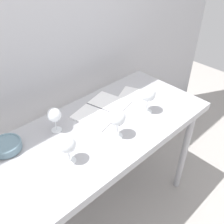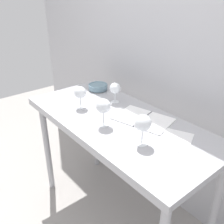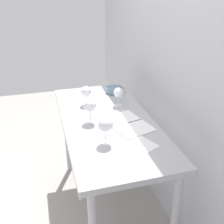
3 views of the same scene
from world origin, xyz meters
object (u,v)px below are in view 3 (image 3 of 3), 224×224
Objects in this scene: wine_glass_far_left at (119,93)px; wine_glass_near_center at (90,106)px; tasting_bowl at (115,90)px; wine_glass_near_left at (86,92)px; open_notebook at (128,124)px; wine_glass_near_right at (106,125)px; tasting_sheet_upper at (138,147)px.

wine_glass_far_left is 0.36m from wine_glass_near_center.
tasting_bowl is (-0.50, 0.33, -0.10)m from wine_glass_near_center.
wine_glass_near_left is 0.48m from open_notebook.
wine_glass_near_right reaches higher than tasting_bowl.
wine_glass_near_center is 0.61m from tasting_bowl.
tasting_bowl is (-0.28, 0.05, -0.08)m from wine_glass_far_left.
open_notebook reaches higher than tasting_sheet_upper.
wine_glass_far_left is 0.26m from wine_glass_near_left.
wine_glass_far_left is at bearing 160.21° from open_notebook.
wine_glass_near_right is at bearing -144.00° from tasting_sheet_upper.
wine_glass_far_left is 0.29m from tasting_bowl.
wine_glass_far_left is 0.85× the size of wine_glass_near_right.
tasting_sheet_upper is (0.30, -0.03, -0.00)m from open_notebook.
wine_glass_near_right is 1.12× the size of tasting_bowl.
wine_glass_near_right reaches higher than tasting_sheet_upper.
wine_glass_near_right is at bearing -24.89° from wine_glass_far_left.
wine_glass_near_left is at bearing 174.51° from wine_glass_near_center.
wine_glass_far_left is at bearing 128.47° from wine_glass_near_center.
wine_glass_far_left is at bearing 71.28° from wine_glass_near_left.
wine_glass_near_left reaches higher than tasting_sheet_upper.
wine_glass_near_right is at bearing -19.88° from tasting_bowl.
tasting_bowl reaches higher than tasting_sheet_upper.
wine_glass_near_left is 0.74m from tasting_sheet_upper.
wine_glass_near_left is 0.73× the size of tasting_sheet_upper.
wine_glass_far_left reaches higher than tasting_bowl.
wine_glass_near_right reaches higher than wine_glass_near_left.
wine_glass_far_left is at bearing -9.65° from tasting_bowl.
wine_glass_near_center is (0.22, -0.28, 0.02)m from wine_glass_far_left.
tasting_sheet_upper is (0.40, 0.21, -0.13)m from wine_glass_near_center.
open_notebook is (0.33, -0.03, -0.10)m from wine_glass_far_left.
wine_glass_near_right and wine_glass_near_center have the same top height.
wine_glass_near_center is 1.12× the size of tasting_bowl.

